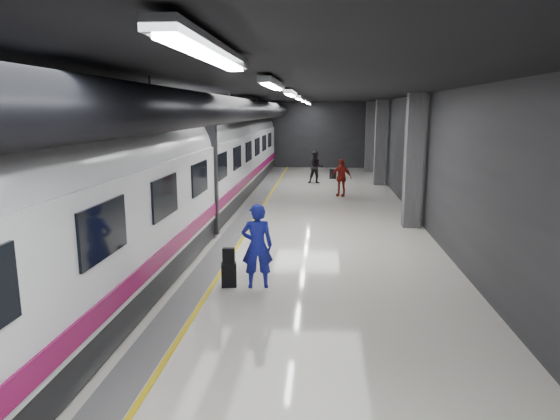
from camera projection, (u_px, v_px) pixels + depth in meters
name	position (u px, v px, depth m)	size (l,w,h in m)	color
ground	(273.00, 238.00, 15.63)	(40.00, 40.00, 0.00)	beige
platform_hall	(267.00, 123.00, 15.89)	(10.02, 40.02, 4.51)	black
train	(169.00, 171.00, 15.49)	(3.05, 38.00, 4.05)	black
traveler_main	(257.00, 246.00, 11.12)	(0.70, 0.46, 1.93)	#1E17B1
suitcase_main	(229.00, 275.00, 11.28)	(0.34, 0.22, 0.56)	black
shoulder_bag	(229.00, 256.00, 11.15)	(0.27, 0.14, 0.36)	black
traveler_far_a	(316.00, 167.00, 27.23)	(0.86, 0.67, 1.76)	black
traveler_far_b	(341.00, 177.00, 23.19)	(1.02, 0.43, 1.74)	maroon
suitcase_far	(333.00, 174.00, 29.24)	(0.38, 0.25, 0.56)	black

